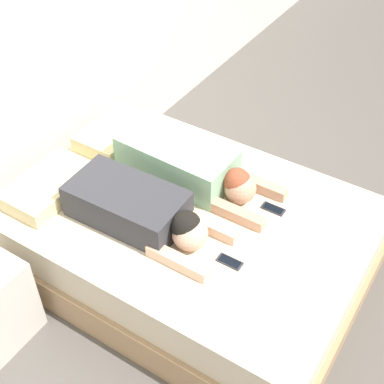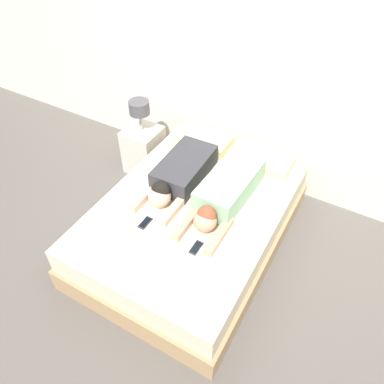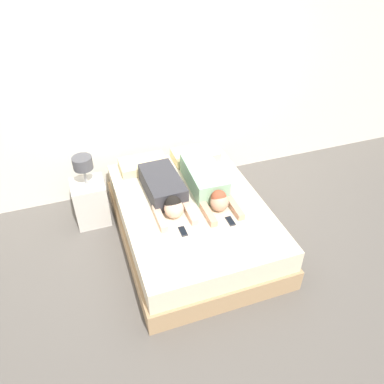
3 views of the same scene
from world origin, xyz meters
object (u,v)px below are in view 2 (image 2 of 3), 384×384
Objects in this scene: pillow_head_left at (204,140)px; pillow_head_right at (263,160)px; bed at (192,224)px; cell_phone_left at (145,223)px; cell_phone_right at (196,248)px; nightstand at (144,147)px; person_left at (179,175)px; person_right at (225,193)px.

pillow_head_left is 1.00× the size of pillow_head_right.
bed is 3.78× the size of pillow_head_right.
cell_phone_left and cell_phone_right have the same top height.
cell_phone_left is 1.35m from nightstand.
cell_phone_right reaches higher than bed.
person_left is at bearing -81.98° from pillow_head_left.
cell_phone_right is at bearing -93.00° from pillow_head_right.
pillow_head_right is 0.63× the size of nightstand.
bed is at bearing 123.56° from cell_phone_right.
bed is at bearing -111.94° from pillow_head_right.
person_left is 0.58m from cell_phone_left.
bed is at bearing 59.34° from cell_phone_left.
nightstand is at bearing 157.68° from person_right.
bed is 0.55m from cell_phone_right.
nightstand reaches higher than person_left.
pillow_head_right is 1.23m from cell_phone_right.
person_left is at bearing 142.73° from bed.
nightstand reaches higher than pillow_head_left.
pillow_head_left is at bearing 98.02° from person_left.
person_right reaches higher than bed.
pillow_head_left is at bearing 180.00° from pillow_head_right.
person_right is 7.55× the size of cell_phone_left.
person_right is 0.58m from cell_phone_right.
nightstand is (-0.78, 0.50, -0.29)m from person_left.
pillow_head_right reaches higher than cell_phone_right.
pillow_head_right reaches higher than bed.
cell_phone_right is (0.51, -0.59, -0.10)m from person_left.
cell_phone_right is at bearing -56.44° from bed.
cell_phone_left is (-0.46, -0.56, -0.11)m from person_right.
pillow_head_right is 0.52× the size of person_right.
nightstand reaches higher than pillow_head_right.
cell_phone_left is (0.01, -0.57, -0.10)m from person_left.
cell_phone_left is at bearing -85.15° from pillow_head_left.
pillow_head_right is 3.96× the size of cell_phone_right.
pillow_head_right is at bearing 48.12° from person_left.
person_right is (0.23, 0.17, 0.37)m from bed.
pillow_head_right is 1.38m from nightstand.
nightstand is (-1.29, 1.09, -0.20)m from cell_phone_right.
nightstand is at bearing -168.28° from pillow_head_left.
cell_phone_right is at bearing -49.07° from person_left.
person_left reaches higher than pillow_head_left.
person_right reaches higher than person_left.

